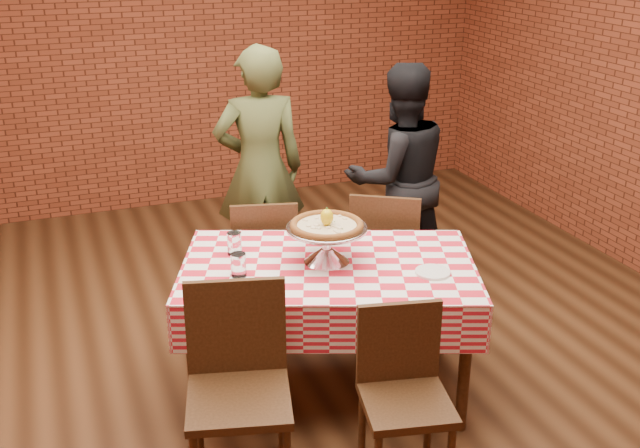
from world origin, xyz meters
The scene contains 19 objects.
ground centered at (0.00, 0.00, 0.00)m, with size 6.00×6.00×0.00m, color black.
back_wall centered at (0.00, 3.00, 1.45)m, with size 5.50×5.50×0.00m, color maroon.
table centered at (0.06, -0.26, 0.38)m, with size 1.51×0.91×0.75m, color #442A16.
tablecloth centered at (0.06, -0.26, 0.63)m, with size 1.55×0.94×0.26m, color red, non-canonical shape.
pizza_stand centered at (0.06, -0.23, 0.85)m, with size 0.43×0.43×0.19m, color silver, non-canonical shape.
pizza centered at (0.06, -0.23, 0.96)m, with size 0.38×0.38×0.03m, color beige.
lemon centered at (0.06, -0.23, 1.01)m, with size 0.07×0.07×0.09m, color yellow.
water_glass_left centered at (-0.42, -0.24, 0.82)m, with size 0.08×0.08×0.12m, color white.
water_glass_right centered at (-0.37, 0.04, 0.82)m, with size 0.08×0.08×0.12m, color white.
side_plate centered at (0.52, -0.55, 0.76)m, with size 0.18×0.18×0.01m, color white.
sweetener_packet_a centered at (0.51, -0.59, 0.76)m, with size 0.05×0.04×0.01m, color white.
sweetener_packet_b centered at (0.57, -0.57, 0.76)m, with size 0.05×0.04×0.01m, color white.
condiment_caddy centered at (0.19, 0.05, 0.83)m, with size 0.11×0.08×0.15m, color silver.
chair_near_left centered at (-0.59, -0.83, 0.47)m, with size 0.46×0.46×0.94m, color #442A16, non-canonical shape.
chair_near_right centered at (0.09, -1.13, 0.43)m, with size 0.38×0.38×0.86m, color #442A16, non-canonical shape.
chair_far_left centered at (-0.05, 0.57, 0.44)m, with size 0.40×0.40×0.88m, color #442A16, non-canonical shape.
chair_far_right centered at (0.70, 0.36, 0.45)m, with size 0.43×0.43×0.91m, color #442A16, non-canonical shape.
diner_olive centered at (0.10, 1.15, 0.85)m, with size 0.62×0.41×1.70m, color #434B26.
diner_black centered at (0.99, 0.81, 0.79)m, with size 0.77×0.60×1.58m, color black.
Camera 1 is at (-1.24, -3.59, 2.43)m, focal length 42.29 mm.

